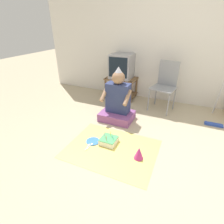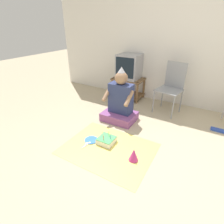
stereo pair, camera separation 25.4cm
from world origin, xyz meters
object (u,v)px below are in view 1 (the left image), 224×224
object	(u,v)px
dust_mop	(219,101)
person_seated	(118,103)
party_hat_blue	(139,153)
paper_plate	(93,141)
tv	(122,66)
birthday_cake	(109,140)
folding_chair	(165,83)

from	to	relation	value
dust_mop	person_seated	world-z (taller)	dust_mop
party_hat_blue	paper_plate	xyz separation A→B (m)	(-0.70, 0.06, -0.08)
tv	party_hat_blue	bearing A→B (deg)	-62.30
party_hat_blue	paper_plate	size ratio (longest dim) A/B	0.86
person_seated	paper_plate	bearing A→B (deg)	-94.69
birthday_cake	party_hat_blue	bearing A→B (deg)	-15.19
person_seated	birthday_cake	bearing A→B (deg)	-77.30
folding_chair	dust_mop	xyz separation A→B (m)	(0.92, -0.19, -0.13)
folding_chair	dust_mop	world-z (taller)	dust_mop
person_seated	paper_plate	size ratio (longest dim) A/B	4.82
tv	birthday_cake	xyz separation A→B (m)	(0.47, -1.69, -0.66)
person_seated	party_hat_blue	world-z (taller)	person_seated
tv	person_seated	bearing A→B (deg)	-72.19
tv	party_hat_blue	xyz separation A→B (m)	(0.95, -1.82, -0.62)
folding_chair	tv	bearing A→B (deg)	168.14
tv	paper_plate	xyz separation A→B (m)	(0.25, -1.75, -0.70)
dust_mop	person_seated	size ratio (longest dim) A/B	1.41
tv	paper_plate	distance (m)	1.90
tv	person_seated	world-z (taller)	tv
dust_mop	person_seated	distance (m)	1.68
birthday_cake	tv	bearing A→B (deg)	105.69
dust_mop	birthday_cake	size ratio (longest dim) A/B	5.79
person_seated	folding_chair	bearing A→B (deg)	49.75
person_seated	party_hat_blue	size ratio (longest dim) A/B	5.57
folding_chair	person_seated	bearing A→B (deg)	-130.25
birthday_cake	party_hat_blue	world-z (taller)	party_hat_blue
tv	dust_mop	bearing A→B (deg)	-11.85
tv	party_hat_blue	distance (m)	2.14
folding_chair	party_hat_blue	xyz separation A→B (m)	(-0.02, -1.61, -0.44)
birthday_cake	party_hat_blue	xyz separation A→B (m)	(0.48, -0.13, 0.04)
person_seated	paper_plate	distance (m)	0.84
birthday_cake	person_seated	bearing A→B (deg)	102.70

